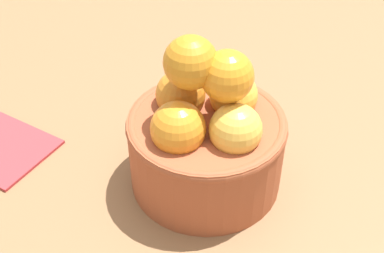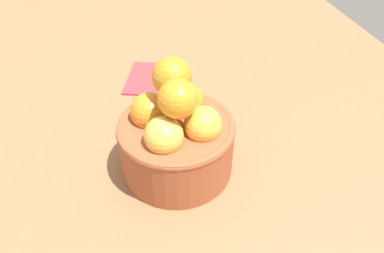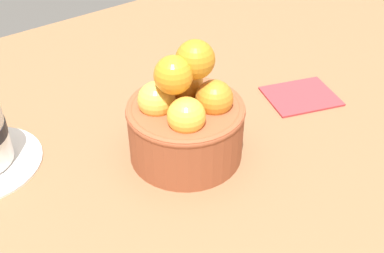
{
  "view_description": "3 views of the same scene",
  "coord_description": "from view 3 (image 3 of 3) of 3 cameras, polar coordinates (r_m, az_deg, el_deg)",
  "views": [
    {
      "loc": [
        -5.48,
        32.57,
        33.55
      ],
      "look_at": [
        1.84,
        -2.98,
        3.38
      ],
      "focal_mm": 48.72,
      "sensor_mm": 36.0,
      "label": 1
    },
    {
      "loc": [
        -31.46,
        5.85,
        33.55
      ],
      "look_at": [
        1.67,
        -2.24,
        4.65
      ],
      "focal_mm": 35.23,
      "sensor_mm": 36.0,
      "label": 2
    },
    {
      "loc": [
        -25.13,
        -34.16,
        35.97
      ],
      "look_at": [
        0.76,
        -0.19,
        3.77
      ],
      "focal_mm": 43.69,
      "sensor_mm": 36.0,
      "label": 3
    }
  ],
  "objects": [
    {
      "name": "ground_plane",
      "position": [
        0.57,
        -0.73,
        -4.62
      ],
      "size": [
        155.2,
        87.66,
        3.47
      ],
      "primitive_type": "cube",
      "color": "brown"
    },
    {
      "name": "terracotta_bowl",
      "position": [
        0.52,
        -0.78,
        0.98
      ],
      "size": [
        13.36,
        13.36,
        14.3
      ],
      "color": "#9E4C2D",
      "rests_on": "ground_plane"
    },
    {
      "name": "folded_napkin",
      "position": [
        0.67,
        13.36,
        3.6
      ],
      "size": [
        11.49,
        10.38,
        0.6
      ],
      "primitive_type": "cube",
      "rotation": [
        0.0,
        0.0,
        -0.34
      ],
      "color": "#B23338",
      "rests_on": "ground_plane"
    }
  ]
}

